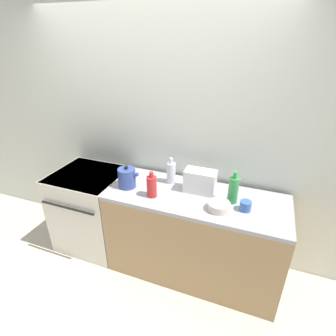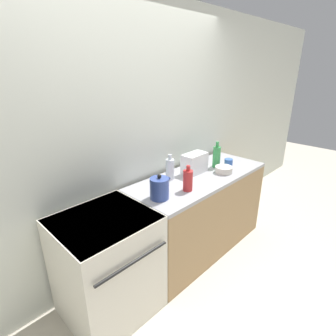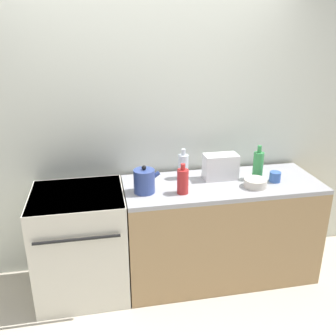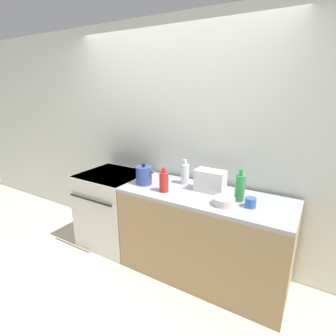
# 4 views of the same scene
# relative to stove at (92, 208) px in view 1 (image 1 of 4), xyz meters

# --- Properties ---
(ground_plane) EXTENTS (12.00, 12.00, 0.00)m
(ground_plane) POSITION_rel_stove_xyz_m (0.61, -0.33, -0.46)
(ground_plane) COLOR beige
(wall_back) EXTENTS (8.00, 0.05, 2.60)m
(wall_back) POSITION_rel_stove_xyz_m (0.61, 0.39, 0.84)
(wall_back) COLOR silver
(wall_back) RESTS_ON ground_plane
(stove) EXTENTS (0.73, 0.70, 0.90)m
(stove) POSITION_rel_stove_xyz_m (0.00, 0.00, 0.00)
(stove) COLOR silver
(stove) RESTS_ON ground_plane
(counter_block) EXTENTS (1.65, 0.66, 0.90)m
(counter_block) POSITION_rel_stove_xyz_m (1.20, -0.01, -0.01)
(counter_block) COLOR tan
(counter_block) RESTS_ON ground_plane
(kettle) EXTENTS (0.21, 0.17, 0.23)m
(kettle) POSITION_rel_stove_xyz_m (0.53, -0.07, 0.54)
(kettle) COLOR #33478C
(kettle) RESTS_ON counter_block
(toaster) EXTENTS (0.29, 0.15, 0.22)m
(toaster) POSITION_rel_stove_xyz_m (1.21, 0.09, 0.55)
(toaster) COLOR white
(toaster) RESTS_ON counter_block
(bottle_clear) EXTENTS (0.09, 0.09, 0.26)m
(bottle_clear) POSITION_rel_stove_xyz_m (0.90, 0.15, 0.55)
(bottle_clear) COLOR silver
(bottle_clear) RESTS_ON counter_block
(bottle_red) EXTENTS (0.09, 0.09, 0.24)m
(bottle_red) POSITION_rel_stove_xyz_m (0.82, -0.15, 0.54)
(bottle_red) COLOR #B72828
(bottle_red) RESTS_ON counter_block
(bottle_green) EXTENTS (0.09, 0.09, 0.30)m
(bottle_green) POSITION_rel_stove_xyz_m (1.52, 0.02, 0.57)
(bottle_green) COLOR #338C47
(bottle_green) RESTS_ON counter_block
(cup_blue) EXTENTS (0.09, 0.09, 0.09)m
(cup_blue) POSITION_rel_stove_xyz_m (1.64, -0.07, 0.48)
(cup_blue) COLOR #3860B2
(cup_blue) RESTS_ON counter_block
(bowl) EXTENTS (0.19, 0.19, 0.07)m
(bowl) POSITION_rel_stove_xyz_m (1.43, -0.14, 0.47)
(bowl) COLOR beige
(bowl) RESTS_ON counter_block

